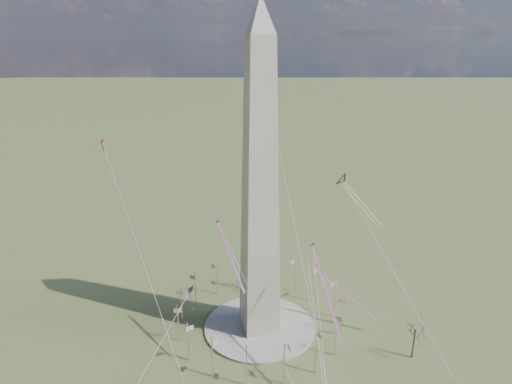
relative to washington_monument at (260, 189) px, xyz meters
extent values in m
plane|color=#43562B|center=(0.00, 0.00, -47.95)|extent=(2000.00, 2000.00, 0.00)
cylinder|color=#9F9791|center=(0.00, 0.00, -47.55)|extent=(36.00, 36.00, 0.80)
pyramid|color=beige|center=(0.00, 0.00, 47.85)|extent=(9.90, 9.90, 10.00)
cylinder|color=silver|center=(26.00, 0.00, -41.45)|extent=(0.36, 0.36, 13.00)
cube|color=#A93016|center=(26.00, 1.30, -36.15)|extent=(2.40, 0.08, 1.50)
cylinder|color=silver|center=(24.02, 9.95, -41.45)|extent=(0.36, 0.36, 13.00)
cube|color=#A93016|center=(23.52, 11.15, -36.15)|extent=(2.25, 0.99, 1.50)
cylinder|color=silver|center=(18.38, 18.38, -41.45)|extent=(0.36, 0.36, 13.00)
cube|color=#A93016|center=(17.47, 19.30, -36.15)|extent=(1.75, 1.75, 1.50)
cylinder|color=silver|center=(9.95, 24.02, -41.45)|extent=(0.36, 0.36, 13.00)
cube|color=#A93016|center=(8.75, 24.52, -36.15)|extent=(0.99, 2.25, 1.50)
cylinder|color=silver|center=(0.00, 26.00, -41.45)|extent=(0.36, 0.36, 13.00)
cube|color=#A93016|center=(-1.30, 26.00, -36.15)|extent=(0.08, 2.40, 1.50)
cylinder|color=silver|center=(-9.95, 24.02, -41.45)|extent=(0.36, 0.36, 13.00)
cube|color=#A93016|center=(-11.15, 23.52, -36.15)|extent=(0.99, 2.25, 1.50)
cylinder|color=silver|center=(-18.38, 18.38, -41.45)|extent=(0.36, 0.36, 13.00)
cube|color=#A93016|center=(-19.30, 17.47, -36.15)|extent=(1.75, 1.75, 1.50)
cylinder|color=silver|center=(-24.02, 9.95, -41.45)|extent=(0.36, 0.36, 13.00)
cube|color=#A93016|center=(-24.52, 8.75, -36.15)|extent=(2.25, 0.99, 1.50)
cylinder|color=silver|center=(-26.00, 0.00, -41.45)|extent=(0.36, 0.36, 13.00)
cube|color=#A93016|center=(-26.00, -1.30, -36.15)|extent=(2.40, 0.08, 1.50)
cylinder|color=silver|center=(-24.02, -9.95, -41.45)|extent=(0.36, 0.36, 13.00)
cube|color=#A93016|center=(-23.52, -11.15, -36.15)|extent=(2.25, 0.99, 1.50)
cylinder|color=silver|center=(-18.38, -18.38, -41.45)|extent=(0.36, 0.36, 13.00)
cube|color=#A93016|center=(-17.47, -19.30, -36.15)|extent=(1.75, 1.75, 1.50)
cylinder|color=silver|center=(-9.95, -24.02, -41.45)|extent=(0.36, 0.36, 13.00)
cube|color=#A93016|center=(-8.75, -24.52, -36.15)|extent=(0.99, 2.25, 1.50)
cylinder|color=silver|center=(0.00, -26.00, -41.45)|extent=(0.36, 0.36, 13.00)
cube|color=#A93016|center=(1.30, -26.00, -36.15)|extent=(0.08, 2.40, 1.50)
cylinder|color=silver|center=(9.95, -24.02, -41.45)|extent=(0.36, 0.36, 13.00)
cube|color=#A93016|center=(11.15, -23.52, -36.15)|extent=(0.99, 2.25, 1.50)
cylinder|color=silver|center=(18.38, -18.38, -41.45)|extent=(0.36, 0.36, 13.00)
cube|color=#A93016|center=(19.30, -17.47, -36.15)|extent=(1.75, 1.75, 1.50)
cylinder|color=silver|center=(24.02, -9.95, -41.45)|extent=(0.36, 0.36, 13.00)
cube|color=#A93016|center=(24.52, -8.75, -36.15)|extent=(2.25, 0.99, 1.50)
cylinder|color=#463C2A|center=(40.24, -25.11, -43.02)|extent=(0.46, 0.46, 9.86)
cube|color=orange|center=(33.36, -0.35, -7.28)|extent=(7.23, 12.88, 10.10)
cube|color=orange|center=(31.74, -1.22, -7.28)|extent=(7.23, 12.88, 10.10)
cube|color=#411A75|center=(-21.89, -2.29, -29.07)|extent=(2.05, 3.07, 2.37)
cube|color=#FF4328|center=(-21.89, -2.29, -32.99)|extent=(1.97, 2.59, 8.19)
cube|color=#FF4328|center=(11.76, -24.86, -21.75)|extent=(1.41, 23.07, 14.44)
cube|color=#FF4328|center=(-11.18, -11.08, -15.33)|extent=(3.92, 18.82, 11.91)
cube|color=#FF4328|center=(26.76, -4.15, -35.95)|extent=(18.05, 15.67, 14.60)
cube|color=red|center=(-45.19, 34.47, 9.24)|extent=(1.24, 1.63, 1.53)
cube|color=red|center=(-45.19, 34.47, 7.57)|extent=(0.51, 1.34, 3.50)
cube|color=silver|center=(12.38, 44.47, 32.19)|extent=(1.28, 1.70, 1.59)
cube|color=silver|center=(12.38, 44.47, 30.45)|extent=(0.52, 1.39, 3.65)
camera|label=1|loc=(-32.37, -122.00, 43.07)|focal=32.00mm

